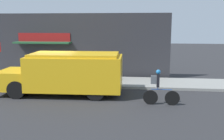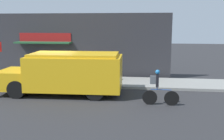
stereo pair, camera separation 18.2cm
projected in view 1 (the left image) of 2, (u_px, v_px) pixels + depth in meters
The scene contains 6 objects.
ground_plane at pixel (54, 87), 15.03m from camera, with size 70.00×70.00×0.00m, color #2B2B2D.
sidewalk at pixel (61, 81), 16.34m from camera, with size 28.00×2.70×0.15m.
storefront at pixel (67, 45), 17.62m from camera, with size 13.66×0.96×4.27m.
school_bus at pixel (67, 73), 13.29m from camera, with size 6.32×2.78×2.14m.
cyclist at pixel (159, 88), 11.61m from camera, with size 1.62×0.20×1.60m.
trash_bin at pixel (107, 73), 16.02m from camera, with size 0.62×0.62×0.90m.
Camera 1 is at (5.01, -14.15, 3.59)m, focal length 42.00 mm.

